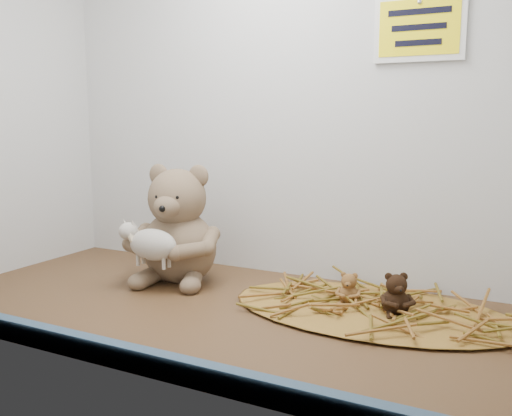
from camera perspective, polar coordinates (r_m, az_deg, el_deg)
The scene contains 8 objects.
alcove_shell at distance 114.98cm, azimuth -1.59°, elevation 12.98°, with size 120.40×60.20×90.40cm.
front_rail at distance 90.80cm, azimuth -13.45°, elevation -14.10°, with size 119.28×2.20×3.60cm, color #3E5E76.
straw_bed at distance 113.39cm, azimuth 11.44°, elevation -9.95°, with size 55.78×32.39×1.08cm, color brown.
main_teddy at distance 130.86cm, azimuth -7.75°, elevation -1.49°, with size 21.53×22.73×26.70cm, color #7E684D, non-canonical shape.
toy_lamb at distance 123.96cm, azimuth -10.26°, elevation -3.63°, with size 14.77×9.02×9.55cm, color beige, non-canonical shape.
mini_teddy_tan at distance 114.56cm, azimuth 9.28°, elevation -7.77°, with size 5.04×5.32×6.25cm, color brown, non-canonical shape.
mini_teddy_brown at distance 109.89cm, azimuth 13.82°, elevation -8.18°, with size 6.42×6.77×7.96cm, color black, non-canonical shape.
wall_sign at distance 124.74cm, azimuth 16.02°, elevation 16.96°, with size 16.00×1.20×11.00cm, color yellow.
Camera 1 is at (55.50, -91.39, 37.12)cm, focal length 40.00 mm.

